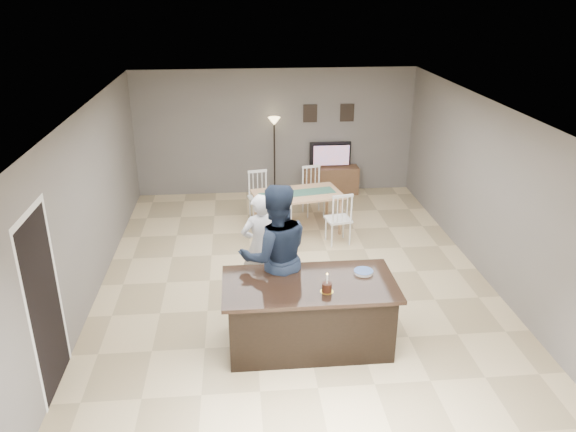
{
  "coord_description": "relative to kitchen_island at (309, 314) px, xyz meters",
  "views": [
    {
      "loc": [
        -0.83,
        -7.82,
        4.31
      ],
      "look_at": [
        -0.13,
        -0.3,
        1.18
      ],
      "focal_mm": 35.0,
      "sensor_mm": 36.0,
      "label": 1
    }
  ],
  "objects": [
    {
      "name": "picture_frames",
      "position": [
        1.15,
        5.78,
        1.3
      ],
      "size": [
        1.1,
        0.02,
        0.38
      ],
      "color": "black",
      "rests_on": "room_shell"
    },
    {
      "name": "floor_lamp",
      "position": [
        -0.04,
        5.59,
        0.88
      ],
      "size": [
        0.26,
        0.26,
        1.72
      ],
      "color": "black",
      "rests_on": "floor"
    },
    {
      "name": "woman",
      "position": [
        -0.55,
        1.35,
        0.34
      ],
      "size": [
        0.67,
        0.55,
        1.58
      ],
      "primitive_type": "imported",
      "rotation": [
        0.0,
        0.0,
        3.47
      ],
      "color": "silver",
      "rests_on": "floor"
    },
    {
      "name": "room_shell",
      "position": [
        0.0,
        1.8,
        1.22
      ],
      "size": [
        8.0,
        8.0,
        8.0
      ],
      "color": "slate",
      "rests_on": "floor"
    },
    {
      "name": "tv_console",
      "position": [
        1.2,
        5.57,
        -0.15
      ],
      "size": [
        1.2,
        0.4,
        0.6
      ],
      "primitive_type": "cube",
      "color": "brown",
      "rests_on": "floor"
    },
    {
      "name": "plate_stack",
      "position": [
        0.72,
        0.18,
        0.47
      ],
      "size": [
        0.25,
        0.25,
        0.04
      ],
      "color": "white",
      "rests_on": "kitchen_island"
    },
    {
      "name": "floor",
      "position": [
        0.0,
        1.8,
        -0.45
      ],
      "size": [
        8.0,
        8.0,
        0.0
      ],
      "primitive_type": "plane",
      "color": "#D2B987",
      "rests_on": "ground"
    },
    {
      "name": "television",
      "position": [
        1.2,
        5.64,
        0.41
      ],
      "size": [
        0.91,
        0.12,
        0.53
      ],
      "primitive_type": "imported",
      "rotation": [
        0.0,
        0.0,
        3.14
      ],
      "color": "black",
      "rests_on": "tv_console"
    },
    {
      "name": "kitchen_island",
      "position": [
        0.0,
        0.0,
        0.0
      ],
      "size": [
        2.15,
        1.1,
        0.9
      ],
      "color": "black",
      "rests_on": "floor"
    },
    {
      "name": "man",
      "position": [
        -0.38,
        0.55,
        0.55
      ],
      "size": [
        1.06,
        0.88,
        2.0
      ],
      "primitive_type": "imported",
      "rotation": [
        0.0,
        0.0,
        3.27
      ],
      "color": "#172134",
      "rests_on": "floor"
    },
    {
      "name": "doorway",
      "position": [
        -2.99,
        -0.5,
        0.8
      ],
      "size": [
        0.0,
        2.1,
        2.65
      ],
      "color": "black",
      "rests_on": "floor"
    },
    {
      "name": "tv_screen_glow",
      "position": [
        1.2,
        5.56,
        0.42
      ],
      "size": [
        0.78,
        0.0,
        0.78
      ],
      "primitive_type": "plane",
      "rotation": [
        1.57,
        0.0,
        3.14
      ],
      "color": "#D24C17",
      "rests_on": "tv_console"
    },
    {
      "name": "dining_table",
      "position": [
        0.24,
        3.6,
        0.17
      ],
      "size": [
        1.82,
        2.04,
        0.97
      ],
      "rotation": [
        0.0,
        0.0,
        0.18
      ],
      "color": "tan",
      "rests_on": "floor"
    },
    {
      "name": "birthday_cake",
      "position": [
        0.18,
        -0.24,
        0.5
      ],
      "size": [
        0.16,
        0.16,
        0.25
      ],
      "color": "gold",
      "rests_on": "kitchen_island"
    }
  ]
}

